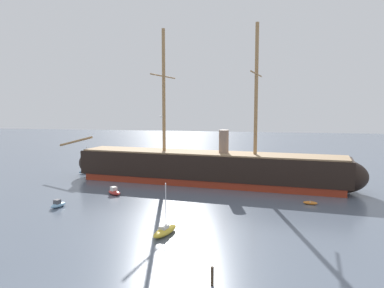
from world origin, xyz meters
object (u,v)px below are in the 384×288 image
Objects in this scene: tall_ship at (208,167)px; sailboat_near_centre at (165,231)px; motorboat_alongside_bow at (114,192)px; sailboat_far_left at (88,171)px; seagull_in_flight at (161,117)px; motorboat_mid_left at (58,204)px; mooring_piling_nearest at (212,276)px; dinghy_alongside_stern at (310,203)px; dinghy_distant_centre at (209,170)px.

sailboat_near_centre is (-0.48, -30.85, -2.82)m from tall_ship.
tall_ship reaches higher than motorboat_alongside_bow.
seagull_in_flight reaches higher than sailboat_far_left.
tall_ship is 30.02m from motorboat_mid_left.
sailboat_near_centre is 1.86× the size of motorboat_alongside_bow.
sailboat_near_centre is 1.04× the size of sailboat_far_left.
sailboat_far_left is 3.63× the size of mooring_piling_nearest.
dinghy_alongside_stern is (19.14, 18.40, -0.28)m from sailboat_near_centre.
sailboat_near_centre is 2.03× the size of motorboat_mid_left.
sailboat_near_centre is at bearing -51.89° from motorboat_alongside_bow.
dinghy_distant_centre is 1.27× the size of mooring_piling_nearest.
motorboat_mid_left is 25.80m from seagull_in_flight.
dinghy_distant_centre is at bearing 126.88° from dinghy_alongside_stern.
dinghy_distant_centre is 1.82× the size of seagull_in_flight.
motorboat_mid_left is at bearing 155.79° from sailboat_near_centre.
motorboat_alongside_bow is 27.43m from seagull_in_flight.
tall_ship is at bearing -12.72° from sailboat_far_left.
sailboat_far_left is at bearing 108.08° from motorboat_mid_left.
dinghy_distant_centre is (12.77, 27.74, -0.25)m from motorboat_alongside_bow.
mooring_piling_nearest reaches higher than dinghy_alongside_stern.
mooring_piling_nearest is at bearing -55.28° from seagull_in_flight.
motorboat_mid_left is 1.85× the size of mooring_piling_nearest.
seagull_in_flight is at bearing -88.31° from dinghy_distant_centre.
tall_ship is 29.80× the size of dinghy_distant_centre.
sailboat_near_centre is 5.38× the size of seagull_in_flight.
dinghy_alongside_stern is 51.93m from sailboat_far_left.
motorboat_mid_left is 1.36× the size of dinghy_alongside_stern.
mooring_piling_nearest is at bearing -80.51° from tall_ship.
motorboat_mid_left is 10.91m from motorboat_alongside_bow.
sailboat_near_centre is at bearing 53.10° from seagull_in_flight.
tall_ship is at bearing 146.28° from dinghy_alongside_stern.
motorboat_mid_left is (-19.78, 8.89, -0.10)m from sailboat_near_centre.
dinghy_alongside_stern is at bearing -33.72° from tall_ship.
sailboat_far_left is at bearing 127.81° from sailboat_near_centre.
dinghy_distant_centre is at bearing 91.69° from seagull_in_flight.
motorboat_mid_left is at bearing 142.91° from mooring_piling_nearest.
motorboat_alongside_bow is 1.49× the size of dinghy_alongside_stern.
sailboat_far_left is at bearing 127.23° from seagull_in_flight.
seagull_in_flight is (-0.77, -31.25, 11.21)m from tall_ship.
motorboat_mid_left is 1.46× the size of dinghy_distant_centre.
motorboat_alongside_bow is 30.53m from dinghy_distant_centre.
motorboat_mid_left is at bearing -119.28° from motorboat_alongside_bow.
seagull_in_flight is (19.48, -9.29, 14.13)m from motorboat_mid_left.
seagull_in_flight reaches higher than dinghy_distant_centre.
tall_ship is 54.21× the size of seagull_in_flight.
tall_ship is 10.43× the size of sailboat_far_left.
sailboat_far_left is (-29.60, 6.68, -2.84)m from tall_ship.
tall_ship is 33.21m from seagull_in_flight.
motorboat_mid_left is at bearing -115.92° from dinghy_distant_centre.
sailboat_near_centre is at bearing -90.88° from tall_ship.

